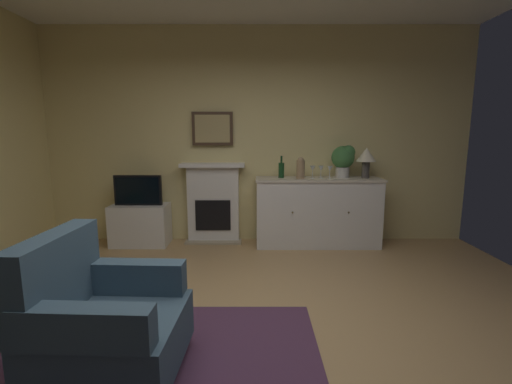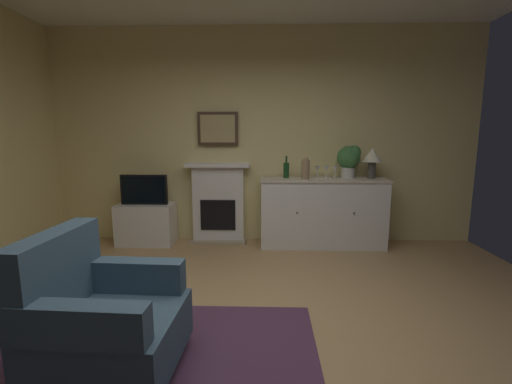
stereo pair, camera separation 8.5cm
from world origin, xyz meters
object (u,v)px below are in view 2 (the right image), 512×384
object	(u,v)px
sideboard_cabinet	(322,212)
tv_set	(144,190)
wine_bottle	(286,170)
vase_decorative	(306,168)
wine_glass_left	(318,169)
wine_glass_right	(335,169)
table_lamp	(372,157)
armchair	(101,319)
tv_cabinet	(146,224)
fireplace_unit	(219,202)
framed_picture	(218,129)
potted_plant_small	(349,159)
wine_glass_center	(326,169)

from	to	relation	value
sideboard_cabinet	tv_set	bearing A→B (deg)	-179.80
wine_bottle	vase_decorative	world-z (taller)	wine_bottle
wine_glass_left	wine_glass_right	bearing A→B (deg)	-7.97
wine_glass_left	wine_bottle	bearing A→B (deg)	173.69
table_lamp	armchair	world-z (taller)	table_lamp
wine_glass_left	tv_cabinet	world-z (taller)	wine_glass_left
fireplace_unit	wine_glass_right	size ratio (longest dim) A/B	6.67
vase_decorative	tv_cabinet	world-z (taller)	vase_decorative
wine_glass_left	armchair	distance (m)	3.19
fireplace_unit	framed_picture	size ratio (longest dim) A/B	2.00
potted_plant_small	armchair	xyz separation A→B (m)	(-2.09, -2.70, -0.79)
framed_picture	potted_plant_small	distance (m)	1.80
table_lamp	tv_set	xyz separation A→B (m)	(-3.01, -0.01, -0.44)
table_lamp	tv_cabinet	xyz separation A→B (m)	(-3.01, 0.02, -0.92)
potted_plant_small	wine_glass_center	bearing A→B (deg)	-169.50
table_lamp	vase_decorative	bearing A→B (deg)	-176.68
wine_glass_left	armchair	bearing A→B (deg)	-122.32
wine_glass_center	wine_glass_right	distance (m)	0.11
fireplace_unit	wine_glass_right	world-z (taller)	fireplace_unit
table_lamp	wine_bottle	size ratio (longest dim) A/B	1.38
fireplace_unit	tv_set	xyz separation A→B (m)	(-0.98, -0.19, 0.21)
fireplace_unit	wine_glass_left	distance (m)	1.43
table_lamp	wine_glass_center	distance (m)	0.61
framed_picture	tv_cabinet	xyz separation A→B (m)	(-0.97, -0.21, -1.28)
vase_decorative	armchair	size ratio (longest dim) A/B	0.31
fireplace_unit	tv_set	size ratio (longest dim) A/B	1.77
wine_bottle	armchair	xyz separation A→B (m)	(-1.26, -2.69, -0.64)
fireplace_unit	vase_decorative	xyz separation A→B (m)	(1.17, -0.23, 0.51)
framed_picture	potted_plant_small	size ratio (longest dim) A/B	1.28
sideboard_cabinet	wine_glass_center	distance (m)	0.58
tv_cabinet	sideboard_cabinet	bearing A→B (deg)	-0.36
wine_glass_right	tv_set	size ratio (longest dim) A/B	0.27
fireplace_unit	sideboard_cabinet	distance (m)	1.43
wine_glass_right	vase_decorative	bearing A→B (deg)	-178.99
wine_glass_left	wine_glass_center	bearing A→B (deg)	0.53
wine_glass_left	armchair	size ratio (longest dim) A/B	0.18
vase_decorative	armchair	xyz separation A→B (m)	(-1.51, -2.60, -0.67)
fireplace_unit	armchair	size ratio (longest dim) A/B	1.20
tv_cabinet	wine_glass_center	bearing A→B (deg)	-0.63
wine_glass_left	vase_decorative	bearing A→B (deg)	-167.02
framed_picture	table_lamp	distance (m)	2.08
sideboard_cabinet	vase_decorative	distance (m)	0.65
fireplace_unit	table_lamp	xyz separation A→B (m)	(2.03, -0.18, 0.65)
table_lamp	fireplace_unit	bearing A→B (deg)	175.02
sideboard_cabinet	armchair	bearing A→B (deg)	-123.44
sideboard_cabinet	wine_bottle	distance (m)	0.75
wine_glass_left	potted_plant_small	distance (m)	0.44
wine_glass_center	sideboard_cabinet	bearing A→B (deg)	158.19
wine_glass_right	armchair	distance (m)	3.29
table_lamp	wine_glass_right	size ratio (longest dim) A/B	2.42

